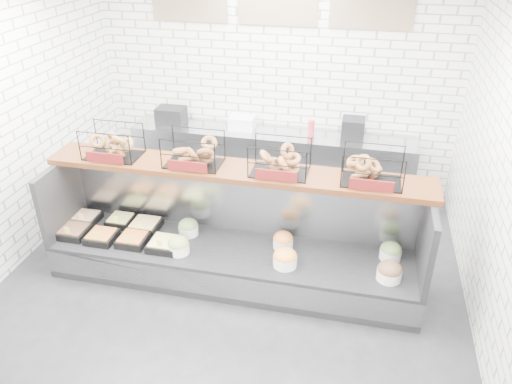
# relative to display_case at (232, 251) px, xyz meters

# --- Properties ---
(ground) EXTENTS (5.50, 5.50, 0.00)m
(ground) POSITION_rel_display_case_xyz_m (0.02, -0.34, -0.33)
(ground) COLOR black
(ground) RESTS_ON ground
(room_shell) EXTENTS (5.02, 5.51, 3.01)m
(room_shell) POSITION_rel_display_case_xyz_m (0.02, 0.26, 1.73)
(room_shell) COLOR white
(room_shell) RESTS_ON ground
(display_case) EXTENTS (4.00, 0.90, 1.20)m
(display_case) POSITION_rel_display_case_xyz_m (0.00, 0.00, 0.00)
(display_case) COLOR black
(display_case) RESTS_ON ground
(bagel_shelf) EXTENTS (4.10, 0.50, 0.40)m
(bagel_shelf) POSITION_rel_display_case_xyz_m (0.02, 0.18, 1.05)
(bagel_shelf) COLOR #3C1C0D
(bagel_shelf) RESTS_ON display_case
(prep_counter) EXTENTS (4.00, 0.60, 1.20)m
(prep_counter) POSITION_rel_display_case_xyz_m (0.01, 2.09, 0.14)
(prep_counter) COLOR #93969B
(prep_counter) RESTS_ON ground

